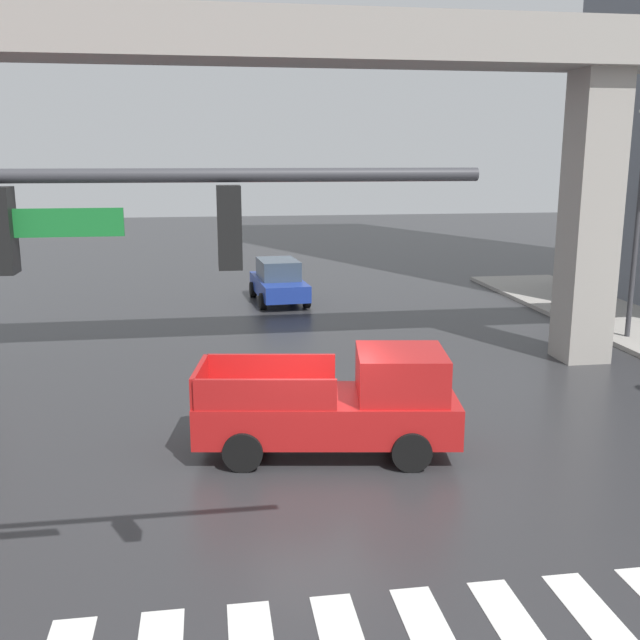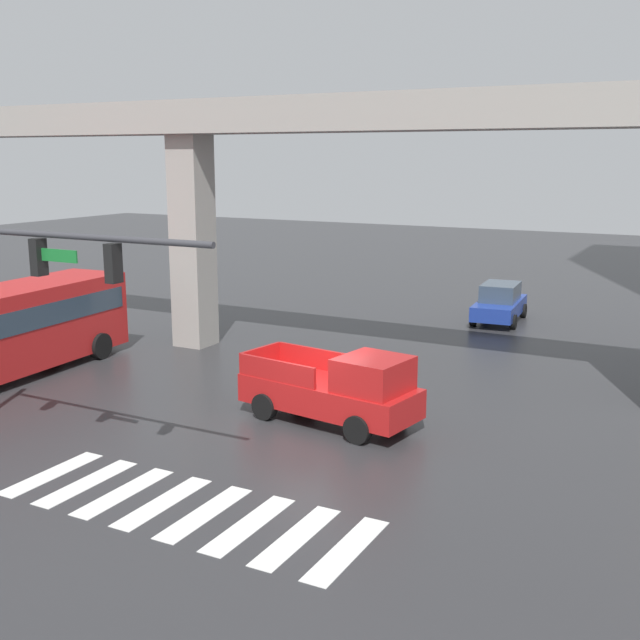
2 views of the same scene
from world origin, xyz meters
name	(u,v)px [view 2 (image 2 of 2)]	position (x,y,z in m)	size (l,w,h in m)	color
ground_plane	(315,425)	(0.00, 0.00, 0.00)	(120.00, 120.00, 0.00)	#2D2D30
crosswalk_stripes	(184,508)	(0.00, -5.89, 0.01)	(8.25, 2.80, 0.01)	silver
elevated_overpass	(404,139)	(0.00, 6.08, 7.82)	(48.29, 2.06, 9.28)	#9E9991
pickup_truck	(338,390)	(0.51, 0.36, 0.99)	(5.33, 2.66, 2.08)	red
sedan_blue	(500,303)	(0.78, 15.99, 0.85)	(2.22, 4.43, 1.72)	#1E3899
traffic_signal_mast	(5,277)	(-5.13, -5.67, 4.55)	(8.69, 0.32, 6.20)	#38383D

